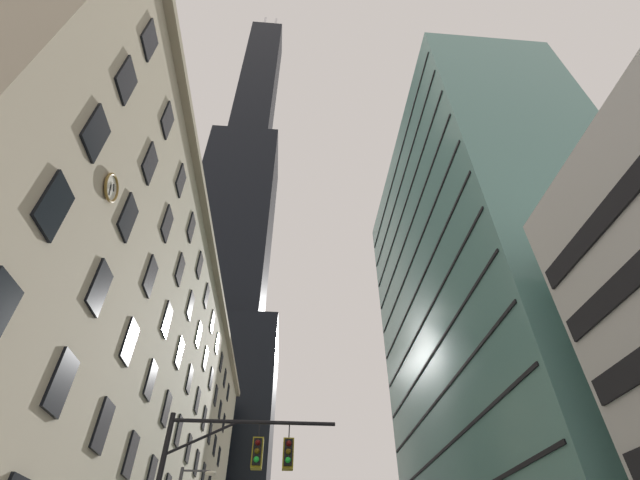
# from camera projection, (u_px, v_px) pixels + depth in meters

# --- Properties ---
(station_building) EXTENTS (16.72, 65.07, 29.57)m
(station_building) POSITION_uv_depth(u_px,v_px,m) (98.00, 413.00, 37.30)
(station_building) COLOR #BCAF93
(station_building) RESTS_ON ground
(dark_skyscraper) EXTENTS (29.49, 29.49, 223.64)m
(dark_skyscraper) POSITION_uv_depth(u_px,v_px,m) (226.00, 271.00, 110.62)
(dark_skyscraper) COLOR black
(dark_skyscraper) RESTS_ON ground
(glass_office_midrise) EXTENTS (14.64, 34.62, 51.81)m
(glass_office_midrise) POSITION_uv_depth(u_px,v_px,m) (487.00, 310.00, 45.47)
(glass_office_midrise) COLOR slate
(glass_office_midrise) RESTS_ON ground
(traffic_signal_mast) EXTENTS (6.36, 0.63, 7.36)m
(traffic_signal_mast) POSITION_uv_depth(u_px,v_px,m) (229.00, 479.00, 14.96)
(traffic_signal_mast) COLOR black
(traffic_signal_mast) RESTS_ON sidewalk_left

